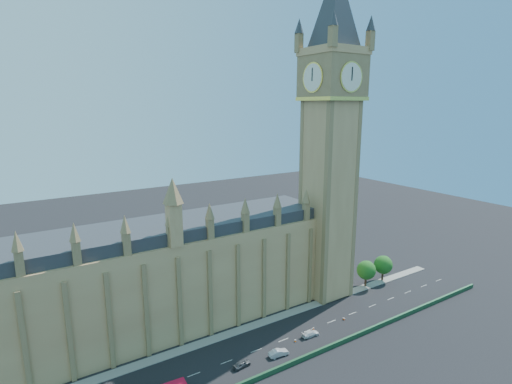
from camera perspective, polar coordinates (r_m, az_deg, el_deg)
ground at (r=99.85m, az=-2.06°, el=-22.38°), size 400.00×400.00×0.00m
palace_westminster at (r=103.64m, az=-21.03°, el=-13.04°), size 120.00×20.00×28.00m
elizabeth_tower at (r=116.27m, az=10.68°, el=10.99°), size 20.59×20.59×105.00m
bridge_parapet at (r=93.31m, az=1.04°, el=-24.73°), size 160.00×0.60×1.20m
kerb_north at (r=106.76m, az=-4.82°, el=-19.84°), size 160.00×3.00×0.16m
tree_east_near at (r=133.96m, az=15.52°, el=-10.62°), size 6.00×6.00×8.50m
tree_east_far at (r=139.67m, az=17.75°, el=-9.79°), size 6.00×6.00×8.50m
car_grey at (r=96.22m, az=-2.06°, el=-23.36°), size 4.38×2.15×1.44m
car_silver at (r=99.55m, az=3.24°, el=-21.96°), size 4.97×2.24×1.58m
car_white at (r=107.13m, az=7.80°, el=-19.41°), size 4.82×2.09×1.38m
cone_a at (r=109.93m, az=8.21°, el=-18.72°), size 0.51×0.51×0.74m
cone_b at (r=104.81m, az=5.63°, el=-20.35°), size 0.59×0.59×0.72m
cone_c at (r=115.54m, az=12.51°, el=-17.26°), size 0.52×0.52×0.69m
cone_d at (r=115.72m, az=12.40°, el=-17.20°), size 0.57×0.57×0.71m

